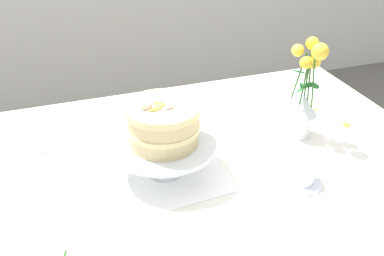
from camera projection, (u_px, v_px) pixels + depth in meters
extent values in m
cube|color=white|center=(209.00, 162.00, 1.26)|extent=(1.40, 1.00, 0.03)
cylinder|color=brown|center=(24.00, 212.00, 1.61)|extent=(0.06, 0.06, 0.71)
cylinder|color=brown|center=(298.00, 154.00, 1.94)|extent=(0.06, 0.06, 0.71)
cube|color=white|center=(165.00, 171.00, 1.20)|extent=(0.34, 0.34, 0.00)
cylinder|color=silver|center=(165.00, 169.00, 1.19)|extent=(0.11, 0.11, 0.01)
cylinder|color=silver|center=(165.00, 157.00, 1.17)|extent=(0.03, 0.03, 0.07)
cylinder|color=silver|center=(164.00, 144.00, 1.15)|extent=(0.29, 0.29, 0.01)
cylinder|color=beige|center=(164.00, 136.00, 1.14)|extent=(0.19, 0.19, 0.04)
cylinder|color=beige|center=(163.00, 127.00, 1.12)|extent=(0.20, 0.20, 0.02)
cylinder|color=beige|center=(163.00, 118.00, 1.11)|extent=(0.19, 0.19, 0.04)
cylinder|color=beige|center=(163.00, 108.00, 1.09)|extent=(0.20, 0.20, 0.02)
ellipsoid|color=pink|center=(169.00, 106.00, 1.08)|extent=(0.04, 0.04, 0.01)
ellipsoid|color=#E56B51|center=(148.00, 107.00, 1.08)|extent=(0.03, 0.03, 0.00)
ellipsoid|color=orange|center=(158.00, 103.00, 1.09)|extent=(0.03, 0.03, 0.00)
ellipsoid|color=#E56B51|center=(145.00, 107.00, 1.07)|extent=(0.03, 0.03, 0.01)
ellipsoid|color=yellow|center=(155.00, 109.00, 1.06)|extent=(0.04, 0.02, 0.01)
ellipsoid|color=#E56B51|center=(157.00, 107.00, 1.07)|extent=(0.03, 0.03, 0.01)
ellipsoid|color=yellow|center=(161.00, 105.00, 1.09)|extent=(0.03, 0.03, 0.00)
cylinder|color=silver|center=(300.00, 125.00, 1.34)|extent=(0.07, 0.07, 0.08)
cone|color=silver|center=(303.00, 105.00, 1.30)|extent=(0.09, 0.09, 0.06)
cylinder|color=#2D6028|center=(309.00, 82.00, 1.27)|extent=(0.02, 0.01, 0.13)
sphere|color=yellow|center=(314.00, 62.00, 1.24)|extent=(0.04, 0.04, 0.04)
ellipsoid|color=#236B2D|center=(309.00, 85.00, 1.28)|extent=(0.05, 0.03, 0.01)
cylinder|color=#2D6028|center=(308.00, 73.00, 1.26)|extent=(0.01, 0.01, 0.18)
sphere|color=yellow|center=(312.00, 43.00, 1.22)|extent=(0.04, 0.04, 0.04)
ellipsoid|color=#236B2D|center=(302.00, 86.00, 1.29)|extent=(0.04, 0.05, 0.02)
cylinder|color=#2D6028|center=(299.00, 76.00, 1.27)|extent=(0.02, 0.03, 0.16)
sphere|color=yellow|center=(298.00, 50.00, 1.23)|extent=(0.04, 0.04, 0.04)
ellipsoid|color=#236B2D|center=(299.00, 72.00, 1.26)|extent=(0.04, 0.04, 0.02)
cylinder|color=#2D6028|center=(304.00, 83.00, 1.25)|extent=(0.02, 0.02, 0.14)
sphere|color=yellow|center=(306.00, 63.00, 1.21)|extent=(0.04, 0.04, 0.04)
ellipsoid|color=#236B2D|center=(301.00, 90.00, 1.27)|extent=(0.05, 0.04, 0.01)
cylinder|color=#2D6028|center=(313.00, 78.00, 1.23)|extent=(0.01, 0.03, 0.18)
sphere|color=yellow|center=(320.00, 52.00, 1.18)|extent=(0.05, 0.05, 0.05)
ellipsoid|color=#236B2D|center=(314.00, 85.00, 1.25)|extent=(0.02, 0.04, 0.01)
cylinder|color=white|center=(302.00, 182.00, 1.15)|extent=(0.11, 0.11, 0.01)
cylinder|color=white|center=(303.00, 173.00, 1.14)|extent=(0.06, 0.06, 0.06)
torus|color=white|center=(317.00, 169.00, 1.15)|extent=(0.03, 0.01, 0.03)
ellipsoid|color=orange|center=(347.00, 125.00, 1.42)|extent=(0.04, 0.04, 0.00)
ellipsoid|color=pink|center=(44.00, 153.00, 1.27)|extent=(0.03, 0.02, 0.00)
ellipsoid|color=orange|center=(311.00, 109.00, 1.51)|extent=(0.05, 0.04, 0.00)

